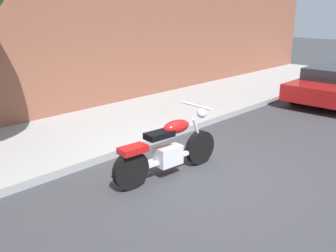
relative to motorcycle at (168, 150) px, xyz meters
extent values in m
plane|color=#38383D|center=(0.29, -0.27, -0.45)|extent=(60.00, 60.00, 0.00)
cube|color=#9A9A9A|center=(0.29, 2.67, -0.38)|extent=(24.69, 2.92, 0.14)
cylinder|color=black|center=(0.74, -0.08, -0.15)|extent=(0.62, 0.17, 0.61)
cylinder|color=black|center=(-0.74, 0.07, -0.15)|extent=(0.62, 0.17, 0.61)
cube|color=silver|center=(0.00, -0.01, -0.10)|extent=(0.46, 0.32, 0.32)
cube|color=silver|center=(0.00, -0.01, -0.17)|extent=(1.34, 0.21, 0.06)
ellipsoid|color=red|center=(0.18, -0.02, 0.36)|extent=(0.54, 0.31, 0.22)
cube|color=black|center=(-0.18, 0.01, 0.30)|extent=(0.50, 0.28, 0.10)
cube|color=red|center=(-0.69, 0.06, 0.18)|extent=(0.46, 0.28, 0.10)
cylinder|color=silver|center=(0.68, -0.07, 0.13)|extent=(0.27, 0.08, 0.58)
cylinder|color=silver|center=(0.62, -0.07, 0.64)|extent=(0.10, 0.70, 0.04)
sphere|color=silver|center=(0.76, -0.08, 0.48)|extent=(0.17, 0.17, 0.17)
cylinder|color=silver|center=(-0.23, 0.18, -0.20)|extent=(0.80, 0.17, 0.09)
cylinder|color=black|center=(8.86, 0.70, -0.13)|extent=(0.64, 0.23, 0.64)
cylinder|color=black|center=(6.01, 0.65, -0.13)|extent=(0.64, 0.23, 0.64)
camera|label=1|loc=(-4.08, -3.94, 2.21)|focal=39.79mm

